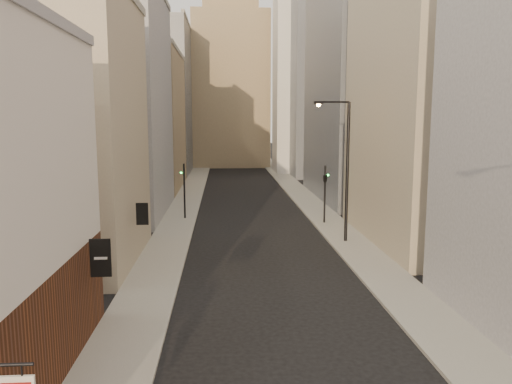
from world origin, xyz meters
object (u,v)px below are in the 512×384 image
object	(u,v)px
clock_tower	(231,72)
white_tower	(299,59)
streetlamp_mid	(344,163)
traffic_light_left	(184,181)
traffic_light_right	(325,181)

from	to	relation	value
clock_tower	white_tower	bearing A→B (deg)	-51.84
clock_tower	streetlamp_mid	bearing A→B (deg)	-83.61
streetlamp_mid	traffic_light_left	xyz separation A→B (m)	(-11.98, 9.16, -2.34)
clock_tower	streetlamp_mid	xyz separation A→B (m)	(6.97, -62.26, -11.86)
clock_tower	traffic_light_right	bearing A→B (deg)	-82.85
traffic_light_right	streetlamp_mid	bearing A→B (deg)	69.67
streetlamp_mid	traffic_light_right	world-z (taller)	streetlamp_mid
clock_tower	traffic_light_left	world-z (taller)	clock_tower
streetlamp_mid	traffic_light_left	world-z (taller)	streetlamp_mid
traffic_light_left	traffic_light_right	xyz separation A→B (m)	(12.00, -2.67, 0.30)
white_tower	traffic_light_left	world-z (taller)	white_tower
white_tower	streetlamp_mid	xyz separation A→B (m)	(-4.03, -48.26, -12.83)
traffic_light_right	white_tower	bearing A→B (deg)	-115.64
clock_tower	traffic_light_left	size ratio (longest dim) A/B	8.98
traffic_light_left	traffic_light_right	size ratio (longest dim) A/B	1.00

